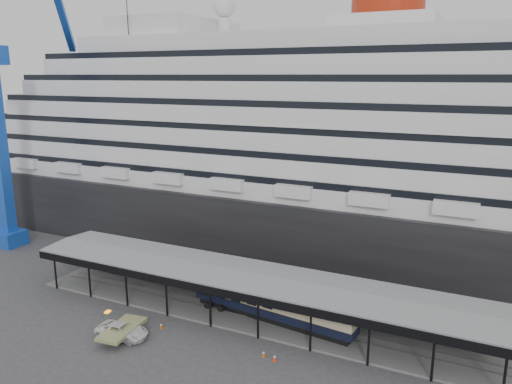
# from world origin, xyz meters

# --- Properties ---
(ground) EXTENTS (200.00, 200.00, 0.00)m
(ground) POSITION_xyz_m (0.00, 0.00, 0.00)
(ground) COLOR #38383B
(ground) RESTS_ON ground
(cruise_ship) EXTENTS (130.00, 30.00, 43.90)m
(cruise_ship) POSITION_xyz_m (0.05, 32.00, 18.35)
(cruise_ship) COLOR black
(cruise_ship) RESTS_ON ground
(platform_canopy) EXTENTS (56.00, 9.18, 5.30)m
(platform_canopy) POSITION_xyz_m (0.00, 5.00, 2.36)
(platform_canopy) COLOR slate
(platform_canopy) RESTS_ON ground
(crane_blue) EXTENTS (22.63, 19.19, 47.60)m
(crane_blue) POSITION_xyz_m (-45.11, 10.62, 19.96)
(crane_blue) COLOR blue
(crane_blue) RESTS_ON ground
(port_truck) EXTENTS (5.87, 3.18, 1.56)m
(port_truck) POSITION_xyz_m (-10.02, -5.18, 0.78)
(port_truck) COLOR silver
(port_truck) RESTS_ON ground
(pullman_carriage) EXTENTS (19.94, 4.80, 19.42)m
(pullman_carriage) POSITION_xyz_m (2.68, 5.00, 2.38)
(pullman_carriage) COLOR black
(pullman_carriage) RESTS_ON ground
(traffic_cone_left) EXTENTS (0.43, 0.43, 0.67)m
(traffic_cone_left) POSITION_xyz_m (-7.54, -1.79, 0.33)
(traffic_cone_left) COLOR #D94F0C
(traffic_cone_left) RESTS_ON ground
(traffic_cone_mid) EXTENTS (0.37, 0.37, 0.67)m
(traffic_cone_mid) POSITION_xyz_m (4.89, -2.05, 0.33)
(traffic_cone_mid) COLOR #CF540B
(traffic_cone_mid) RESTS_ON ground
(traffic_cone_right) EXTENTS (0.46, 0.46, 0.70)m
(traffic_cone_right) POSITION_xyz_m (6.17, -2.25, 0.35)
(traffic_cone_right) COLOR #F3390D
(traffic_cone_right) RESTS_ON ground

